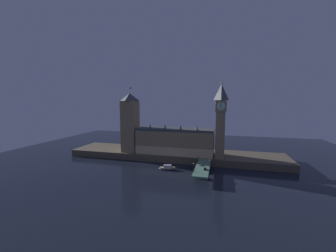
{
  "coord_description": "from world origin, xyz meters",
  "views": [
    {
      "loc": [
        46.57,
        -166.75,
        58.91
      ],
      "look_at": [
        -2.22,
        20.0,
        35.75
      ],
      "focal_mm": 22.0,
      "sensor_mm": 36.0,
      "label": 1
    }
  ],
  "objects_px": {
    "victoria_tower": "(130,122)",
    "boat_upstream": "(167,168)",
    "pedestrian_near_rail": "(195,170)",
    "street_lamp_near": "(194,166)",
    "car_northbound_lead": "(200,164)",
    "street_lamp_mid": "(210,163)",
    "clock_tower": "(221,119)",
    "street_lamp_far": "(198,156)",
    "pedestrian_far_rail": "(198,161)",
    "car_southbound_lead": "(205,169)"
  },
  "relations": [
    {
      "from": "clock_tower",
      "to": "pedestrian_far_rail",
      "type": "height_order",
      "value": "clock_tower"
    },
    {
      "from": "car_northbound_lead",
      "to": "pedestrian_far_rail",
      "type": "relative_size",
      "value": 2.56
    },
    {
      "from": "street_lamp_mid",
      "to": "boat_upstream",
      "type": "height_order",
      "value": "street_lamp_mid"
    },
    {
      "from": "car_southbound_lead",
      "to": "boat_upstream",
      "type": "height_order",
      "value": "car_southbound_lead"
    },
    {
      "from": "pedestrian_far_rail",
      "to": "boat_upstream",
      "type": "relative_size",
      "value": 0.1
    },
    {
      "from": "pedestrian_far_rail",
      "to": "street_lamp_near",
      "type": "distance_m",
      "value": 28.01
    },
    {
      "from": "car_northbound_lead",
      "to": "street_lamp_far",
      "type": "xyz_separation_m",
      "value": [
        -2.86,
        11.3,
        3.78
      ]
    },
    {
      "from": "clock_tower",
      "to": "victoria_tower",
      "type": "relative_size",
      "value": 1.04
    },
    {
      "from": "victoria_tower",
      "to": "street_lamp_near",
      "type": "distance_m",
      "value": 91.58
    },
    {
      "from": "pedestrian_far_rail",
      "to": "victoria_tower",
      "type": "bearing_deg",
      "value": 164.03
    },
    {
      "from": "pedestrian_far_rail",
      "to": "street_lamp_near",
      "type": "height_order",
      "value": "street_lamp_near"
    },
    {
      "from": "clock_tower",
      "to": "car_southbound_lead",
      "type": "bearing_deg",
      "value": -105.26
    },
    {
      "from": "car_southbound_lead",
      "to": "street_lamp_near",
      "type": "height_order",
      "value": "street_lamp_near"
    },
    {
      "from": "clock_tower",
      "to": "street_lamp_far",
      "type": "xyz_separation_m",
      "value": [
        -18.02,
        -15.86,
        -32.21
      ]
    },
    {
      "from": "clock_tower",
      "to": "car_southbound_lead",
      "type": "relative_size",
      "value": 16.42
    },
    {
      "from": "pedestrian_near_rail",
      "to": "street_lamp_far",
      "type": "bearing_deg",
      "value": 90.85
    },
    {
      "from": "car_southbound_lead",
      "to": "pedestrian_near_rail",
      "type": "height_order",
      "value": "pedestrian_near_rail"
    },
    {
      "from": "victoria_tower",
      "to": "pedestrian_far_rail",
      "type": "relative_size",
      "value": 42.19
    },
    {
      "from": "street_lamp_far",
      "to": "street_lamp_mid",
      "type": "bearing_deg",
      "value": -54.11
    },
    {
      "from": "street_lamp_mid",
      "to": "clock_tower",
      "type": "bearing_deg",
      "value": 76.46
    },
    {
      "from": "car_southbound_lead",
      "to": "victoria_tower",
      "type": "bearing_deg",
      "value": 153.11
    },
    {
      "from": "pedestrian_far_rail",
      "to": "street_lamp_far",
      "type": "height_order",
      "value": "street_lamp_far"
    },
    {
      "from": "pedestrian_near_rail",
      "to": "pedestrian_far_rail",
      "type": "height_order",
      "value": "pedestrian_near_rail"
    },
    {
      "from": "pedestrian_far_rail",
      "to": "street_lamp_near",
      "type": "bearing_deg",
      "value": -90.83
    },
    {
      "from": "pedestrian_far_rail",
      "to": "street_lamp_mid",
      "type": "relative_size",
      "value": 0.26
    },
    {
      "from": "car_northbound_lead",
      "to": "pedestrian_near_rail",
      "type": "xyz_separation_m",
      "value": [
        -2.46,
        -15.53,
        0.31
      ]
    },
    {
      "from": "car_southbound_lead",
      "to": "street_lamp_far",
      "type": "xyz_separation_m",
      "value": [
        -7.79,
        21.64,
        3.73
      ]
    },
    {
      "from": "car_southbound_lead",
      "to": "street_lamp_far",
      "type": "distance_m",
      "value": 23.3
    },
    {
      "from": "pedestrian_near_rail",
      "to": "street_lamp_near",
      "type": "bearing_deg",
      "value": -98.73
    },
    {
      "from": "clock_tower",
      "to": "boat_upstream",
      "type": "height_order",
      "value": "clock_tower"
    },
    {
      "from": "car_southbound_lead",
      "to": "pedestrian_far_rail",
      "type": "bearing_deg",
      "value": 110.3
    },
    {
      "from": "street_lamp_near",
      "to": "car_northbound_lead",
      "type": "bearing_deg",
      "value": 81.03
    },
    {
      "from": "clock_tower",
      "to": "pedestrian_near_rail",
      "type": "relative_size",
      "value": 38.26
    },
    {
      "from": "street_lamp_mid",
      "to": "boat_upstream",
      "type": "bearing_deg",
      "value": 171.51
    },
    {
      "from": "clock_tower",
      "to": "pedestrian_far_rail",
      "type": "relative_size",
      "value": 43.99
    },
    {
      "from": "car_northbound_lead",
      "to": "boat_upstream",
      "type": "height_order",
      "value": "car_northbound_lead"
    },
    {
      "from": "car_northbound_lead",
      "to": "street_lamp_mid",
      "type": "xyz_separation_m",
      "value": [
        7.79,
        -3.42,
        3.14
      ]
    },
    {
      "from": "victoria_tower",
      "to": "pedestrian_far_rail",
      "type": "bearing_deg",
      "value": -15.97
    },
    {
      "from": "boat_upstream",
      "to": "clock_tower",
      "type": "bearing_deg",
      "value": 30.21
    },
    {
      "from": "car_southbound_lead",
      "to": "street_lamp_mid",
      "type": "distance_m",
      "value": 8.1
    },
    {
      "from": "pedestrian_far_rail",
      "to": "car_northbound_lead",
      "type": "bearing_deg",
      "value": -75.67
    },
    {
      "from": "victoria_tower",
      "to": "boat_upstream",
      "type": "height_order",
      "value": "victoria_tower"
    },
    {
      "from": "street_lamp_near",
      "to": "street_lamp_mid",
      "type": "bearing_deg",
      "value": 54.11
    },
    {
      "from": "victoria_tower",
      "to": "street_lamp_near",
      "type": "bearing_deg",
      "value": -33.74
    },
    {
      "from": "clock_tower",
      "to": "street_lamp_far",
      "type": "distance_m",
      "value": 40.17
    },
    {
      "from": "street_lamp_mid",
      "to": "street_lamp_far",
      "type": "height_order",
      "value": "street_lamp_far"
    },
    {
      "from": "victoria_tower",
      "to": "pedestrian_near_rail",
      "type": "distance_m",
      "value": 91.58
    },
    {
      "from": "clock_tower",
      "to": "car_southbound_lead",
      "type": "height_order",
      "value": "clock_tower"
    },
    {
      "from": "boat_upstream",
      "to": "car_southbound_lead",
      "type": "bearing_deg",
      "value": -20.37
    },
    {
      "from": "car_southbound_lead",
      "to": "street_lamp_far",
      "type": "bearing_deg",
      "value": 109.79
    }
  ]
}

